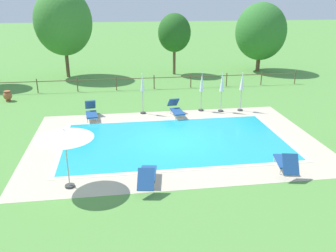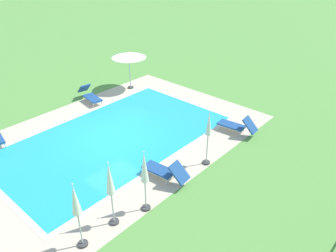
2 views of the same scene
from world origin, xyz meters
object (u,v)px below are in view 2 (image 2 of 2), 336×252
Objects in this scene: patio_umbrella_closed_row_centre at (208,129)px; patio_umbrella_closed_row_mid_east at (144,171)px; sun_lounger_north_near_steps at (165,171)px; patio_umbrella_open_foreground at (129,55)px; sun_lounger_north_far at (237,125)px; sun_lounger_north_end at (90,95)px; patio_umbrella_closed_row_mid_west at (110,183)px; patio_umbrella_closed_row_west at (76,204)px.

patio_umbrella_closed_row_centre reaches higher than patio_umbrella_closed_row_mid_east.
sun_lounger_north_near_steps is 9.50m from patio_umbrella_open_foreground.
patio_umbrella_closed_row_centre reaches higher than sun_lounger_north_near_steps.
patio_umbrella_open_foreground is at bearing -92.69° from sun_lounger_north_far.
patio_umbrella_open_foreground is 0.97× the size of patio_umbrella_closed_row_mid_east.
patio_umbrella_closed_row_mid_west is at bearing 57.62° from sun_lounger_north_end.
sun_lounger_north_end is at bearing -72.77° from sun_lounger_north_far.
patio_umbrella_closed_row_west is (6.48, 8.26, 1.26)m from sun_lounger_north_end.
patio_umbrella_closed_row_west is at bearing -0.50° from patio_umbrella_closed_row_mid_west.
patio_umbrella_closed_row_centre is (-4.74, 0.29, -0.04)m from patio_umbrella_closed_row_mid_west.
sun_lounger_north_end is 0.82× the size of patio_umbrella_closed_row_mid_west.
sun_lounger_north_near_steps is 0.83× the size of patio_umbrella_closed_row_west.
patio_umbrella_closed_row_mid_west is (-1.24, 0.01, 0.02)m from patio_umbrella_closed_row_west.
patio_umbrella_closed_row_mid_east reaches higher than sun_lounger_north_far.
patio_umbrella_closed_row_mid_east is at bearing 64.58° from sun_lounger_north_end.
patio_umbrella_closed_row_centre reaches higher than patio_umbrella_open_foreground.
sun_lounger_north_near_steps is at bearing -158.88° from patio_umbrella_closed_row_mid_east.
patio_umbrella_closed_row_west is 1.24m from patio_umbrella_closed_row_mid_west.
sun_lounger_north_end is at bearing -128.12° from patio_umbrella_closed_row_west.
sun_lounger_north_end is at bearing -122.38° from patio_umbrella_closed_row_mid_west.
patio_umbrella_closed_row_mid_west reaches higher than sun_lounger_north_end.
patio_umbrella_open_foreground is 12.33m from patio_umbrella_closed_row_west.
patio_umbrella_closed_row_west is (9.00, 0.13, 1.26)m from sun_lounger_north_far.
patio_umbrella_closed_row_mid_east reaches higher than sun_lounger_north_near_steps.
sun_lounger_north_far is at bearing -179.15° from patio_umbrella_closed_row_west.
sun_lounger_north_end is 8.66m from patio_umbrella_closed_row_centre.
patio_umbrella_open_foreground is (-2.89, 0.26, 1.73)m from sun_lounger_north_end.
sun_lounger_north_end is (-2.42, -7.95, 0.00)m from sun_lounger_north_near_steps.
patio_umbrella_closed_row_centre is at bearing 162.37° from sun_lounger_north_near_steps.
sun_lounger_north_far is at bearing -178.94° from patio_umbrella_closed_row_mid_west.
patio_umbrella_closed_row_mid_west is 4.75m from patio_umbrella_closed_row_centre.
sun_lounger_north_near_steps is 8.31m from sun_lounger_north_end.
patio_umbrella_closed_row_mid_east is (6.97, 8.34, -0.49)m from patio_umbrella_open_foreground.
patio_umbrella_closed_row_centre is (3.39, 8.30, -0.48)m from patio_umbrella_open_foreground.
patio_umbrella_closed_row_mid_east reaches higher than patio_umbrella_closed_row_west.
patio_umbrella_closed_row_west is 0.97× the size of patio_umbrella_closed_row_mid_west.
patio_umbrella_closed_row_west is 2.42m from patio_umbrella_closed_row_mid_east.
patio_umbrella_closed_row_mid_west is at bearing 6.47° from sun_lounger_north_near_steps.
sun_lounger_north_far is 0.84× the size of patio_umbrella_open_foreground.
sun_lounger_north_end reaches higher than sun_lounger_north_near_steps.
patio_umbrella_closed_row_centre is 3.58m from patio_umbrella_closed_row_mid_east.
patio_umbrella_closed_row_mid_east is at bearing 21.12° from sun_lounger_north_near_steps.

